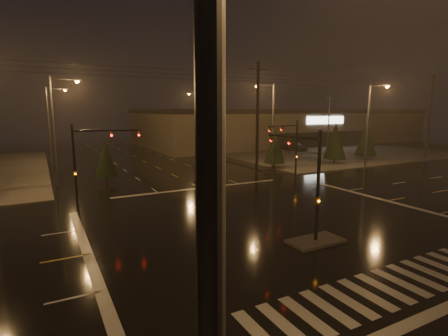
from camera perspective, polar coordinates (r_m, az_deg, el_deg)
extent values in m
plane|color=black|center=(22.65, 7.80, -8.66)|extent=(140.00, 140.00, 0.00)
cube|color=#413F3A|center=(64.18, 14.01, 2.91)|extent=(36.00, 36.00, 0.12)
cube|color=#413F3A|center=(19.72, 14.72, -11.45)|extent=(3.00, 1.60, 0.15)
cube|color=beige|center=(16.74, 26.82, -16.31)|extent=(15.00, 2.60, 0.01)
cube|color=beige|center=(31.90, -3.79, -3.27)|extent=(16.00, 0.50, 0.01)
cube|color=black|center=(66.22, 18.40, 2.88)|extent=(50.00, 24.00, 0.08)
cube|color=brown|center=(79.43, 9.08, 6.75)|extent=(60.00, 28.00, 7.00)
cube|color=black|center=(79.35, 9.14, 9.13)|extent=(60.20, 28.20, 0.80)
cube|color=white|center=(68.63, 16.26, 7.52)|extent=(9.00, 0.20, 1.40)
cube|color=black|center=(68.85, 16.09, 4.53)|extent=(22.00, 0.15, 2.80)
cylinder|color=black|center=(18.89, 15.09, -3.12)|extent=(0.18, 0.18, 6.00)
cylinder|color=black|center=(20.22, 11.04, 5.00)|extent=(0.12, 4.50, 0.12)
imported|color=#594707|center=(21.83, 7.69, 5.27)|extent=(0.16, 0.20, 1.00)
cube|color=#594707|center=(19.05, 15.00, -5.17)|extent=(0.25, 0.18, 0.35)
cylinder|color=black|center=(36.51, 11.72, 2.92)|extent=(0.18, 0.18, 6.00)
cylinder|color=black|center=(34.19, 9.72, 6.76)|extent=(4.74, 1.82, 0.12)
imported|color=#594707|center=(32.32, 7.56, 6.58)|extent=(0.24, 0.22, 1.00)
cube|color=#594707|center=(36.59, 11.68, 1.83)|extent=(0.25, 0.18, 0.35)
cylinder|color=black|center=(28.30, -23.21, 0.53)|extent=(0.18, 0.18, 6.00)
cylinder|color=black|center=(27.49, -18.49, 5.81)|extent=(4.74, 1.82, 0.12)
imported|color=#594707|center=(27.18, -13.80, 5.88)|extent=(0.24, 0.22, 1.00)
cube|color=#594707|center=(28.41, -23.12, -0.87)|extent=(0.25, 0.18, 0.35)
cylinder|color=#38383A|center=(35.51, -26.08, 5.23)|extent=(0.24, 0.24, 10.00)
cylinder|color=#38383A|center=(35.63, -24.67, 13.08)|extent=(2.40, 0.14, 0.14)
cube|color=#38383A|center=(35.71, -22.86, 13.11)|extent=(0.70, 0.30, 0.18)
sphere|color=orange|center=(35.70, -22.85, 12.90)|extent=(0.32, 0.32, 0.32)
cylinder|color=#38383A|center=(51.49, -26.74, 6.18)|extent=(0.24, 0.24, 10.00)
cylinder|color=#38383A|center=(51.57, -25.78, 11.60)|extent=(2.40, 0.14, 0.14)
cube|color=#38383A|center=(51.63, -24.54, 11.63)|extent=(0.70, 0.30, 0.18)
sphere|color=orange|center=(51.62, -24.53, 11.48)|extent=(0.32, 0.32, 0.32)
cylinder|color=#38383A|center=(41.30, 8.01, 6.54)|extent=(0.24, 0.24, 10.00)
cylinder|color=#38383A|center=(40.66, 6.76, 13.29)|extent=(2.40, 0.14, 0.14)
cube|color=#38383A|center=(40.05, 5.42, 13.30)|extent=(0.70, 0.30, 0.18)
sphere|color=orange|center=(40.04, 5.42, 13.12)|extent=(0.32, 0.32, 0.32)
cylinder|color=#38383A|center=(58.68, -3.59, 7.43)|extent=(0.24, 0.24, 10.00)
cylinder|color=#38383A|center=(58.23, -4.74, 12.12)|extent=(2.40, 0.14, 0.14)
cube|color=#38383A|center=(57.80, -5.76, 12.08)|extent=(0.70, 0.30, 0.18)
sphere|color=orange|center=(57.80, -5.76, 11.95)|extent=(0.32, 0.32, 0.32)
cylinder|color=#38383A|center=(45.20, 22.37, 6.17)|extent=(0.24, 0.24, 10.00)
cylinder|color=#38383A|center=(44.49, 23.97, 12.22)|extent=(0.14, 2.40, 0.14)
cube|color=#38383A|center=(43.81, 25.12, 12.14)|extent=(0.30, 0.70, 0.18)
sphere|color=orange|center=(43.80, 25.10, 11.97)|extent=(0.32, 0.32, 0.32)
cylinder|color=black|center=(37.63, 5.48, 7.84)|extent=(0.32, 0.32, 12.00)
cube|color=black|center=(37.86, 5.61, 15.73)|extent=(2.20, 0.12, 0.12)
cylinder|color=black|center=(59.64, 30.55, 7.15)|extent=(0.32, 0.32, 12.00)
cube|color=black|center=(59.78, 30.97, 12.12)|extent=(2.20, 0.12, 0.12)
cylinder|color=black|center=(42.78, 8.20, 0.36)|extent=(0.18, 0.18, 0.70)
cone|color=black|center=(42.48, 8.27, 3.48)|extent=(2.54, 2.54, 3.97)
cylinder|color=black|center=(48.34, 17.55, 1.05)|extent=(0.18, 0.18, 0.70)
cone|color=black|center=(48.04, 17.70, 4.22)|extent=(2.99, 2.99, 4.66)
cylinder|color=black|center=(53.76, 22.04, 1.60)|extent=(0.18, 0.18, 0.70)
cone|color=black|center=(53.50, 22.22, 4.43)|extent=(2.96, 2.96, 4.63)
cylinder|color=black|center=(35.57, -18.54, -1.86)|extent=(0.18, 0.18, 0.70)
cone|color=black|center=(35.24, -18.71, 1.40)|extent=(2.17, 2.17, 3.39)
cylinder|color=black|center=(38.09, -3.37, -0.67)|extent=(0.18, 0.18, 0.70)
cone|color=black|center=(37.78, -3.40, 2.47)|extent=(2.24, 2.24, 3.50)
imported|color=black|center=(61.61, 11.47, 3.49)|extent=(2.08, 5.07, 1.72)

